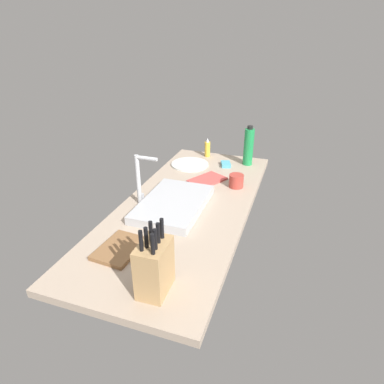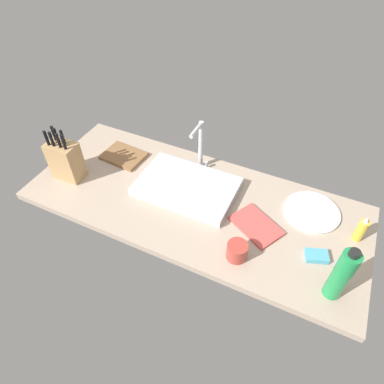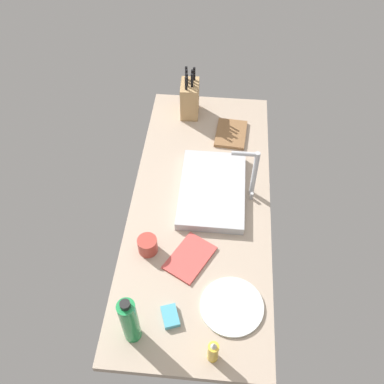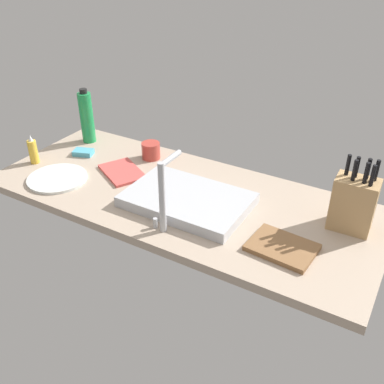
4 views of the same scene
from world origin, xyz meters
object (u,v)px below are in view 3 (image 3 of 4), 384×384
Objects in this scene: faucet at (252,171)px; dish_towel at (190,258)px; knife_block at (190,98)px; cutting_board at (231,134)px; soap_bottle at (213,352)px; coffee_mug at (148,245)px; sink_basin at (212,190)px; water_bottle at (129,321)px; dish_sponge at (170,316)px; dinner_plate at (232,306)px.

faucet is 1.26× the size of dish_towel.
knife_block is 1.26× the size of cutting_board.
soap_bottle is 1.60× the size of coffee_mug.
sink_basin is 1.73× the size of faucet.
faucet is 58.24cm from coffee_mug.
coffee_mug is (35.31, -25.94, 1.67)cm from sink_basin.
faucet is 86.21cm from water_bottle.
coffee_mug is at bearing -36.30° from sink_basin.
water_bottle is (74.34, -43.54, -3.09)cm from faucet.
knife_block is (-57.21, -34.27, -5.44)cm from faucet.
water_bottle reaches higher than dish_sponge.
soap_bottle is 0.63× the size of dish_towel.
sink_basin reaches higher than dinner_plate.
water_bottle is at bearing -5.79° from knife_block.
knife_block is 1.27× the size of dish_towel.
soap_bottle reaches higher than dinner_plate.
sink_basin is 3.46× the size of soap_bottle.
coffee_mug reaches higher than sink_basin.
dish_towel is (-35.24, 18.40, -12.23)cm from water_bottle.
cutting_board is (-40.86, -10.04, -15.02)cm from faucet.
water_bottle is at bearing -68.54° from dinner_plate.
sink_basin is 2.18× the size of dish_towel.
dish_towel is at bearing 82.06° from coffee_mug.
dinner_plate is (58.55, 11.38, -1.58)cm from sink_basin.
soap_bottle is at bearing 79.29° from water_bottle.
soap_bottle reaches higher than sink_basin.
faucet reaches higher than sink_basin.
water_bottle reaches higher than dish_towel.
cutting_board is at bearing 169.30° from dish_towel.
coffee_mug is 0.95× the size of dish_sponge.
soap_bottle is at bearing 35.30° from coffee_mug.
dinner_plate is at bearing 111.46° from water_bottle.
knife_block reaches higher than coffee_mug.
dish_towel is (39.10, -25.14, -15.32)cm from faucet.
knife_block reaches higher than water_bottle.
faucet is at bearing 93.84° from sink_basin.
dish_sponge is (123.63, 4.04, -9.29)cm from knife_block.
sink_basin reaches higher than cutting_board.
dish_sponge is at bearing -24.47° from faucet.
knife_block reaches higher than cutting_board.
cutting_board is 100.67cm from dinner_plate.
faucet is 62.01cm from dinner_plate.
dish_towel is 2.42× the size of dish_sponge.
dish_towel is 27.80cm from dish_sponge.
dish_sponge is (-7.92, 13.31, -11.63)cm from water_bottle.
cutting_board is at bearing 156.46° from coffee_mug.
cutting_board is 81.37cm from dish_towel.
sink_basin is at bearing -176.40° from soap_bottle.
dinner_plate is 1.17× the size of dish_towel.
sink_basin is at bearing 13.99° from knife_block.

